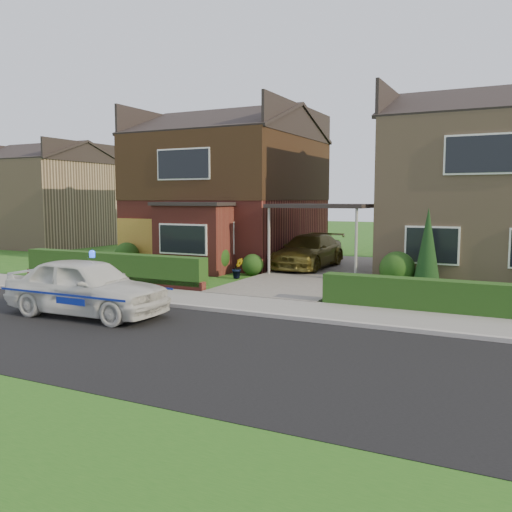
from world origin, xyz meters
The scene contains 23 objects.
ground centered at (0.00, 0.00, 0.00)m, with size 120.00×120.00×0.00m, color #215416.
road centered at (0.00, 0.00, 0.00)m, with size 60.00×6.00×0.02m, color black.
kerb centered at (0.00, 3.05, 0.06)m, with size 60.00×0.16×0.12m, color #9E9993.
sidewalk centered at (0.00, 4.10, 0.05)m, with size 60.00×2.00×0.10m, color slate.
driveway centered at (0.00, 11.00, 0.06)m, with size 3.80×12.00×0.12m, color #666059.
house_left centered at (-5.78, 13.90, 3.81)m, with size 7.50×9.53×7.25m.
house_right centered at (5.80, 13.99, 3.66)m, with size 7.50×8.06×7.25m.
carport_link centered at (0.00, 10.95, 2.66)m, with size 3.80×3.00×2.77m.
garage_door centered at (-8.25, 9.96, 1.05)m, with size 2.20×0.10×2.10m, color olive.
dwarf_wall centered at (-5.80, 5.30, 0.18)m, with size 7.70×0.25×0.36m, color maroon.
hedge_left centered at (-5.80, 5.45, 0.00)m, with size 7.50×0.55×0.90m, color #1A3611.
hedge_right centered at (5.80, 5.35, 0.00)m, with size 7.50×0.55×0.80m, color #1A3611.
shrub_left_far centered at (-8.50, 9.50, 0.54)m, with size 1.08×1.08×1.08m, color #1A3611.
shrub_left_mid centered at (-4.00, 9.30, 0.66)m, with size 1.32×1.32×1.32m, color #1A3611.
shrub_left_near centered at (-2.40, 9.60, 0.42)m, with size 0.84×0.84×0.84m, color #1A3611.
shrub_right_near centered at (3.20, 9.40, 0.60)m, with size 1.20×1.20×1.20m, color #1A3611.
conifer_a centered at (4.20, 9.20, 1.30)m, with size 0.90×0.90×2.60m, color black.
neighbour_left centered at (-20.00, 16.00, 2.60)m, with size 6.50×7.00×5.20m, color #96795C.
police_car centered at (-2.89, 1.20, 0.74)m, with size 4.00×4.40×1.65m.
driveway_car centered at (-1.00, 12.05, 0.80)m, with size 1.90×4.68×1.36m, color brown.
potted_plant_a centered at (-4.45, 6.32, 0.39)m, with size 0.41×0.28×0.78m, color gray.
potted_plant_b centered at (-2.50, 8.56, 0.38)m, with size 0.34×0.42×0.76m, color gray.
potted_plant_c centered at (-6.93, 8.26, 0.33)m, with size 0.37×0.37×0.66m, color gray.
Camera 1 is at (6.97, -9.05, 2.98)m, focal length 38.00 mm.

